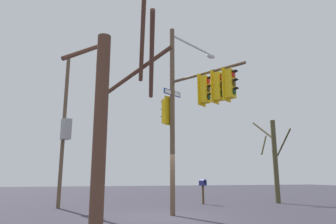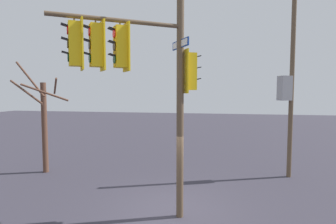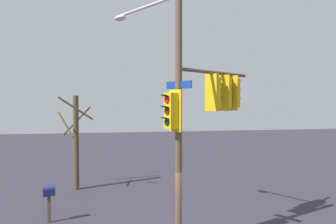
{
  "view_description": "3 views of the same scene",
  "coord_description": "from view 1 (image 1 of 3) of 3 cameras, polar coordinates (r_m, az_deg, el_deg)",
  "views": [
    {
      "loc": [
        -3.28,
        -12.31,
        1.58
      ],
      "look_at": [
        0.11,
        0.32,
        4.35
      ],
      "focal_mm": 32.58,
      "sensor_mm": 36.0,
      "label": 1
    },
    {
      "loc": [
        8.29,
        1.52,
        3.83
      ],
      "look_at": [
        0.22,
        -0.05,
        3.22
      ],
      "focal_mm": 28.88,
      "sensor_mm": 36.0,
      "label": 2
    },
    {
      "loc": [
        -9.2,
        2.37,
        4.69
      ],
      "look_at": [
        -0.11,
        0.75,
        4.41
      ],
      "focal_mm": 33.21,
      "sensor_mm": 36.0,
      "label": 3
    }
  ],
  "objects": [
    {
      "name": "mailbox",
      "position": [
        18.43,
        6.53,
        -13.33
      ],
      "size": [
        0.36,
        0.49,
        1.41
      ],
      "rotation": [
        0.0,
        0.0,
        3.46
      ],
      "color": "#4C3823",
      "rests_on": "ground"
    },
    {
      "name": "main_signal_pole_assembly",
      "position": [
        13.07,
        4.58,
        2.75
      ],
      "size": [
        3.5,
        5.13,
        8.31
      ],
      "rotation": [
        0.0,
        0.0,
        5.29
      ],
      "color": "brown",
      "rests_on": "ground"
    },
    {
      "name": "secondary_pole_assembly",
      "position": [
        17.0,
        -18.77,
        -2.88
      ],
      "size": [
        0.58,
        0.73,
        8.25
      ],
      "rotation": [
        0.0,
        0.0,
        5.15
      ],
      "color": "brown",
      "rests_on": "ground"
    },
    {
      "name": "ground_plane",
      "position": [
        12.84,
        -0.1,
        -19.02
      ],
      "size": [
        80.0,
        80.0,
        0.0
      ],
      "primitive_type": "plane",
      "color": "#34303B"
    },
    {
      "name": "bare_tree_across_street",
      "position": [
        5.77,
        -11.51,
        -2.82
      ],
      "size": [
        2.18,
        2.5,
        5.2
      ],
      "color": "brown",
      "rests_on": "ground"
    },
    {
      "name": "bare_tree_behind_pole",
      "position": [
        20.16,
        19.33,
        -8.1
      ],
      "size": [
        1.79,
        1.93,
        5.06
      ],
      "color": "#4B462B",
      "rests_on": "ground"
    }
  ]
}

